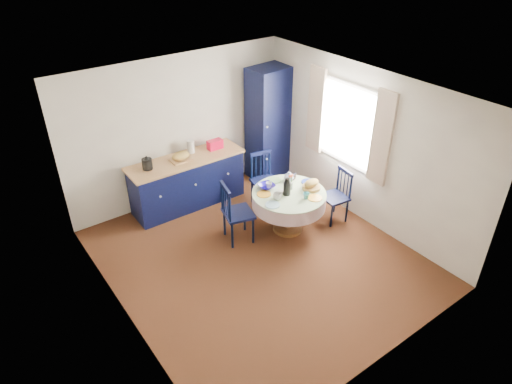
{
  "coord_description": "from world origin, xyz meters",
  "views": [
    {
      "loc": [
        -3.12,
        -4.18,
        4.37
      ],
      "look_at": [
        0.1,
        0.2,
        1.01
      ],
      "focal_mm": 32.0,
      "sensor_mm": 36.0,
      "label": 1
    }
  ],
  "objects_px": {
    "mug_a": "(277,196)",
    "mug_c": "(292,177)",
    "chair_far": "(264,179)",
    "chair_right": "(337,195)",
    "dining_table": "(289,199)",
    "pantry_cabinet": "(269,124)",
    "mug_b": "(306,196)",
    "cobalt_bowl": "(267,186)",
    "chair_left": "(236,212)",
    "mug_d": "(269,185)",
    "kitchen_counter": "(187,181)"
  },
  "relations": [
    {
      "from": "mug_c",
      "to": "cobalt_bowl",
      "type": "bearing_deg",
      "value": 175.37
    },
    {
      "from": "chair_right",
      "to": "cobalt_bowl",
      "type": "height_order",
      "value": "chair_right"
    },
    {
      "from": "chair_far",
      "to": "mug_a",
      "type": "distance_m",
      "value": 1.0
    },
    {
      "from": "mug_a",
      "to": "cobalt_bowl",
      "type": "bearing_deg",
      "value": 79.35
    },
    {
      "from": "kitchen_counter",
      "to": "chair_far",
      "type": "distance_m",
      "value": 1.3
    },
    {
      "from": "mug_a",
      "to": "mug_b",
      "type": "xyz_separation_m",
      "value": [
        0.36,
        -0.24,
        -0.0
      ]
    },
    {
      "from": "mug_a",
      "to": "mug_c",
      "type": "distance_m",
      "value": 0.64
    },
    {
      "from": "mug_c",
      "to": "mug_d",
      "type": "height_order",
      "value": "mug_c"
    },
    {
      "from": "kitchen_counter",
      "to": "chair_right",
      "type": "bearing_deg",
      "value": -45.85
    },
    {
      "from": "dining_table",
      "to": "mug_c",
      "type": "xyz_separation_m",
      "value": [
        0.29,
        0.27,
        0.16
      ]
    },
    {
      "from": "kitchen_counter",
      "to": "chair_far",
      "type": "xyz_separation_m",
      "value": [
        1.06,
        -0.76,
        0.02
      ]
    },
    {
      "from": "chair_left",
      "to": "mug_b",
      "type": "xyz_separation_m",
      "value": [
        0.91,
        -0.55,
        0.24
      ]
    },
    {
      "from": "kitchen_counter",
      "to": "mug_b",
      "type": "distance_m",
      "value": 2.14
    },
    {
      "from": "mug_c",
      "to": "chair_right",
      "type": "bearing_deg",
      "value": -43.97
    },
    {
      "from": "chair_left",
      "to": "chair_far",
      "type": "bearing_deg",
      "value": -45.67
    },
    {
      "from": "chair_far",
      "to": "pantry_cabinet",
      "type": "bearing_deg",
      "value": 59.77
    },
    {
      "from": "pantry_cabinet",
      "to": "mug_b",
      "type": "height_order",
      "value": "pantry_cabinet"
    },
    {
      "from": "dining_table",
      "to": "cobalt_bowl",
      "type": "bearing_deg",
      "value": 122.88
    },
    {
      "from": "chair_right",
      "to": "mug_a",
      "type": "bearing_deg",
      "value": -92.1
    },
    {
      "from": "pantry_cabinet",
      "to": "chair_right",
      "type": "xyz_separation_m",
      "value": [
        -0.04,
        -1.86,
        -0.6
      ]
    },
    {
      "from": "chair_far",
      "to": "chair_right",
      "type": "distance_m",
      "value": 1.26
    },
    {
      "from": "dining_table",
      "to": "chair_left",
      "type": "height_order",
      "value": "chair_left"
    },
    {
      "from": "cobalt_bowl",
      "to": "kitchen_counter",
      "type": "bearing_deg",
      "value": 118.91
    },
    {
      "from": "kitchen_counter",
      "to": "mug_a",
      "type": "xyz_separation_m",
      "value": [
        0.64,
        -1.63,
        0.28
      ]
    },
    {
      "from": "chair_far",
      "to": "mug_a",
      "type": "bearing_deg",
      "value": -104.16
    },
    {
      "from": "chair_far",
      "to": "mug_c",
      "type": "bearing_deg",
      "value": -64.66
    },
    {
      "from": "mug_a",
      "to": "mug_d",
      "type": "bearing_deg",
      "value": 73.54
    },
    {
      "from": "mug_a",
      "to": "mug_b",
      "type": "height_order",
      "value": "mug_a"
    },
    {
      "from": "chair_left",
      "to": "mug_b",
      "type": "bearing_deg",
      "value": -107.04
    },
    {
      "from": "chair_left",
      "to": "chair_far",
      "type": "distance_m",
      "value": 1.12
    },
    {
      "from": "chair_far",
      "to": "mug_b",
      "type": "xyz_separation_m",
      "value": [
        -0.06,
        -1.11,
        0.26
      ]
    },
    {
      "from": "mug_c",
      "to": "mug_a",
      "type": "bearing_deg",
      "value": -150.79
    },
    {
      "from": "pantry_cabinet",
      "to": "mug_a",
      "type": "distance_m",
      "value": 2.03
    },
    {
      "from": "mug_a",
      "to": "mug_d",
      "type": "distance_m",
      "value": 0.35
    },
    {
      "from": "chair_right",
      "to": "mug_b",
      "type": "bearing_deg",
      "value": -78.11
    },
    {
      "from": "pantry_cabinet",
      "to": "dining_table",
      "type": "relative_size",
      "value": 1.83
    },
    {
      "from": "chair_left",
      "to": "cobalt_bowl",
      "type": "bearing_deg",
      "value": -71.94
    },
    {
      "from": "chair_right",
      "to": "mug_b",
      "type": "distance_m",
      "value": 0.78
    },
    {
      "from": "chair_far",
      "to": "mug_b",
      "type": "relative_size",
      "value": 9.27
    },
    {
      "from": "pantry_cabinet",
      "to": "mug_b",
      "type": "xyz_separation_m",
      "value": [
        -0.76,
        -1.91,
        -0.31
      ]
    },
    {
      "from": "dining_table",
      "to": "mug_c",
      "type": "height_order",
      "value": "dining_table"
    },
    {
      "from": "chair_far",
      "to": "chair_left",
      "type": "bearing_deg",
      "value": -138.41
    },
    {
      "from": "dining_table",
      "to": "mug_b",
      "type": "relative_size",
      "value": 11.21
    },
    {
      "from": "dining_table",
      "to": "mug_a",
      "type": "xyz_separation_m",
      "value": [
        -0.27,
        -0.04,
        0.17
      ]
    },
    {
      "from": "chair_far",
      "to": "mug_d",
      "type": "distance_m",
      "value": 0.67
    },
    {
      "from": "mug_c",
      "to": "cobalt_bowl",
      "type": "height_order",
      "value": "mug_c"
    },
    {
      "from": "dining_table",
      "to": "mug_b",
      "type": "height_order",
      "value": "dining_table"
    },
    {
      "from": "pantry_cabinet",
      "to": "chair_left",
      "type": "relative_size",
      "value": 2.12
    },
    {
      "from": "dining_table",
      "to": "kitchen_counter",
      "type": "bearing_deg",
      "value": 119.72
    },
    {
      "from": "chair_left",
      "to": "mug_a",
      "type": "xyz_separation_m",
      "value": [
        0.55,
        -0.31,
        0.24
      ]
    }
  ]
}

